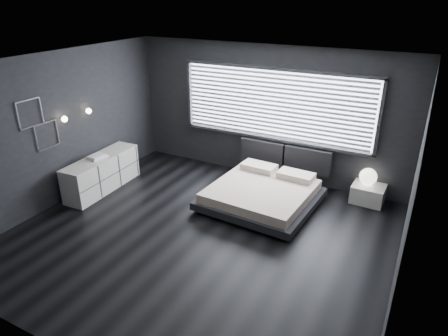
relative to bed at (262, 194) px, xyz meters
The scene contains 12 objects.
room 1.92m from the bed, 109.09° to the right, with size 6.04×6.00×2.80m.
window 1.88m from the bed, 103.47° to the left, with size 4.14×0.09×1.52m.
headboard 1.24m from the bed, 90.11° to the left, with size 1.96×0.16×0.52m.
sconce_near 3.90m from the bed, 157.60° to the right, with size 0.18×0.11×0.11m.
sconce_far 3.73m from the bed, 166.79° to the right, with size 0.18×0.11×0.11m.
wall_art_upper 4.32m from the bed, 150.15° to the right, with size 0.01×0.48×0.48m.
wall_art_lower 4.05m from the bed, 153.35° to the right, with size 0.01×0.48×0.48m.
bed is the anchor object (origin of this frame).
nightstand 2.06m from the bed, 30.86° to the left, with size 0.60×0.50×0.35m, color silver.
orb_lamp 2.05m from the bed, 32.43° to the left, with size 0.33×0.33×0.33m, color white.
dresser 3.27m from the bed, 164.25° to the right, with size 0.57×1.79×0.71m.
book_stack 3.33m from the bed, 162.99° to the right, with size 0.32×0.39×0.07m.
Camera 1 is at (2.97, -4.81, 3.76)m, focal length 32.00 mm.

